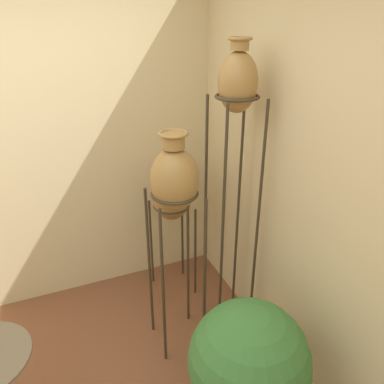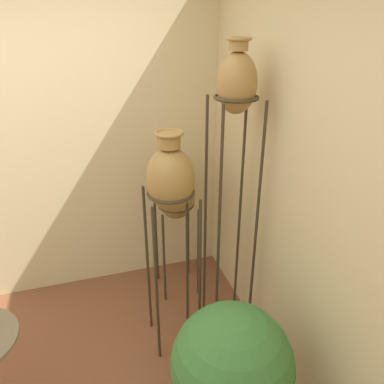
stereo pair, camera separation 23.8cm
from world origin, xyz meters
name	(u,v)px [view 1 (the left image)]	position (x,y,z in m)	size (l,w,h in m)	color
wall_back	(5,149)	(0.00, 1.64, 1.35)	(7.22, 0.06, 2.70)	beige
wall_right	(344,203)	(1.64, 0.00, 1.35)	(0.06, 7.22, 2.70)	beige
vase_stand_tall	(237,99)	(1.39, 0.73, 1.77)	(0.29, 0.29, 2.12)	#382D1E
vase_stand_medium	(174,183)	(0.97, 0.71, 1.29)	(0.32, 0.32, 1.61)	#382D1E
vase_stand_short	(171,195)	(1.15, 1.27, 0.92)	(0.32, 0.32, 1.24)	#382D1E
potted_plant	(248,365)	(1.09, -0.07, 0.50)	(0.67, 0.67, 0.86)	brown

